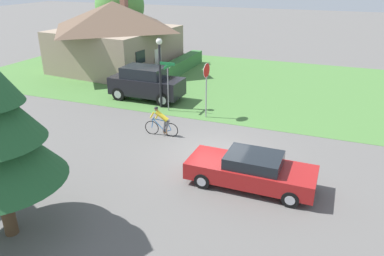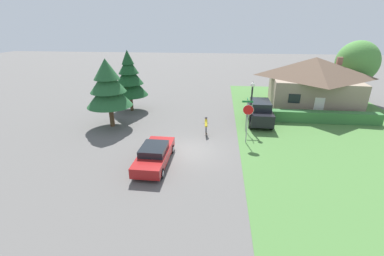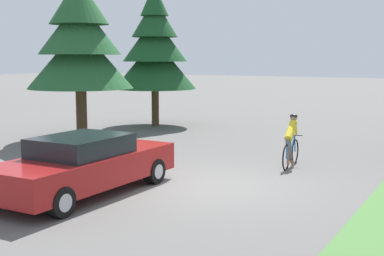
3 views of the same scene
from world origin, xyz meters
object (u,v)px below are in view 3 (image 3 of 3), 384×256
Objects in this scene: cyclist at (291,142)px; conifer_tall_far at (155,49)px; sedan_left_lane at (84,165)px; conifer_tall_near at (80,41)px.

cyclist is 0.28× the size of conifer_tall_far.
conifer_tall_far is (-8.20, 5.71, 2.71)m from cyclist.
conifer_tall_near is (-5.41, 6.22, 2.96)m from sedan_left_lane.
conifer_tall_near is at bearing 78.16° from cyclist.
conifer_tall_near reaches higher than sedan_left_lane.
cyclist is 10.36m from conifer_tall_far.
conifer_tall_far reaches higher than conifer_tall_near.
conifer_tall_near is 4.65m from conifer_tall_far.
cyclist reaches higher than sedan_left_lane.
cyclist is at bearing -34.83° from conifer_tall_far.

